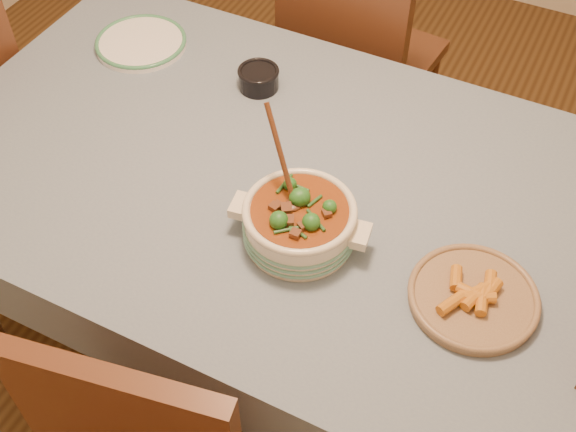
# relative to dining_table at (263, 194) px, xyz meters

# --- Properties ---
(floor) EXTENTS (4.50, 4.50, 0.00)m
(floor) POSITION_rel_dining_table_xyz_m (0.00, 0.00, -0.66)
(floor) COLOR #3F2712
(floor) RESTS_ON ground
(dining_table) EXTENTS (1.68, 1.08, 0.76)m
(dining_table) POSITION_rel_dining_table_xyz_m (0.00, 0.00, 0.00)
(dining_table) COLOR brown
(dining_table) RESTS_ON floor
(stew_casserole) EXTENTS (0.32, 0.27, 0.29)m
(stew_casserole) POSITION_rel_dining_table_xyz_m (0.18, -0.16, 0.15)
(stew_casserole) COLOR #EFE4C8
(stew_casserole) RESTS_ON dining_table
(white_plate) EXTENTS (0.33, 0.33, 0.02)m
(white_plate) POSITION_rel_dining_table_xyz_m (-0.54, 0.28, 0.10)
(white_plate) COLOR white
(white_plate) RESTS_ON dining_table
(condiment_bowl) EXTENTS (0.13, 0.13, 0.06)m
(condiment_bowl) POSITION_rel_dining_table_xyz_m (-0.15, 0.27, 0.12)
(condiment_bowl) COLOR black
(condiment_bowl) RESTS_ON dining_table
(fried_plate) EXTENTS (0.34, 0.34, 0.05)m
(fried_plate) POSITION_rel_dining_table_xyz_m (0.57, -0.15, 0.11)
(fried_plate) COLOR #997C55
(fried_plate) RESTS_ON dining_table
(chair_far) EXTENTS (0.48, 0.48, 0.95)m
(chair_far) POSITION_rel_dining_table_xyz_m (-0.08, 0.79, -0.13)
(chair_far) COLOR #562B1A
(chair_far) RESTS_ON floor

